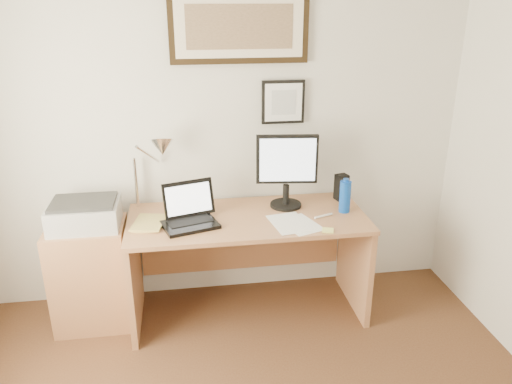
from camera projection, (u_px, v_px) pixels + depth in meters
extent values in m
cube|color=silver|center=(219.00, 132.00, 3.49)|extent=(3.50, 0.02, 2.50)
cube|color=#A36A44|center=(91.00, 275.00, 3.39)|extent=(0.50, 0.40, 0.73)
cylinder|color=#0D44B1|center=(345.00, 197.00, 3.40)|extent=(0.08, 0.08, 0.22)
cylinder|color=#0D44B1|center=(346.00, 180.00, 3.36)|extent=(0.04, 0.04, 0.02)
cube|color=black|center=(341.00, 187.00, 3.61)|extent=(0.10, 0.09, 0.19)
cube|color=white|center=(300.00, 224.00, 3.24)|extent=(0.29, 0.35, 0.00)
cube|color=white|center=(289.00, 223.00, 3.25)|extent=(0.27, 0.35, 0.00)
cube|color=#F5F574|center=(328.00, 230.00, 3.14)|extent=(0.09, 0.09, 0.01)
cylinder|color=white|center=(324.00, 216.00, 3.35)|extent=(0.14, 0.06, 0.02)
imported|color=tan|center=(134.00, 223.00, 3.24)|extent=(0.24, 0.30, 0.02)
cube|color=#A36A44|center=(248.00, 219.00, 3.36)|extent=(1.60, 0.70, 0.03)
cube|color=#A36A44|center=(134.00, 276.00, 3.39)|extent=(0.04, 0.65, 0.72)
cube|color=#A36A44|center=(355.00, 259.00, 3.61)|extent=(0.04, 0.65, 0.72)
cube|color=#A36A44|center=(242.00, 235.00, 3.77)|extent=(1.50, 0.03, 0.55)
cube|color=black|center=(190.00, 225.00, 3.21)|extent=(0.39, 0.33, 0.02)
cube|color=black|center=(190.00, 221.00, 3.23)|extent=(0.31, 0.20, 0.00)
cube|color=black|center=(189.00, 199.00, 3.29)|extent=(0.35, 0.17, 0.23)
cube|color=white|center=(189.00, 199.00, 3.28)|extent=(0.30, 0.14, 0.18)
cylinder|color=black|center=(286.00, 205.00, 3.53)|extent=(0.22, 0.22, 0.02)
cylinder|color=black|center=(286.00, 194.00, 3.50)|extent=(0.04, 0.04, 0.14)
cube|color=black|center=(287.00, 159.00, 3.39)|extent=(0.42, 0.08, 0.34)
cube|color=silver|center=(288.00, 160.00, 3.37)|extent=(0.38, 0.05, 0.30)
cube|color=#ABABAE|center=(85.00, 215.00, 3.23)|extent=(0.44, 0.34, 0.16)
cube|color=#2E2E2E|center=(83.00, 202.00, 3.20)|extent=(0.40, 0.30, 0.02)
cylinder|color=silver|center=(136.00, 183.00, 3.45)|extent=(0.02, 0.02, 0.36)
cylinder|color=silver|center=(148.00, 154.00, 3.33)|extent=(0.15, 0.23, 0.19)
cone|color=silver|center=(162.00, 147.00, 3.27)|extent=(0.16, 0.18, 0.15)
cube|color=black|center=(239.00, 27.00, 3.24)|extent=(0.92, 0.03, 0.47)
cube|color=#F2E4CA|center=(240.00, 27.00, 3.22)|extent=(0.84, 0.01, 0.39)
cube|color=brown|center=(240.00, 27.00, 3.22)|extent=(0.70, 0.00, 0.28)
cube|color=black|center=(283.00, 102.00, 3.46)|extent=(0.30, 0.02, 0.30)
cube|color=white|center=(284.00, 102.00, 3.45)|extent=(0.26, 0.00, 0.26)
cube|color=#B5B9BF|center=(284.00, 103.00, 3.44)|extent=(0.17, 0.00, 0.17)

